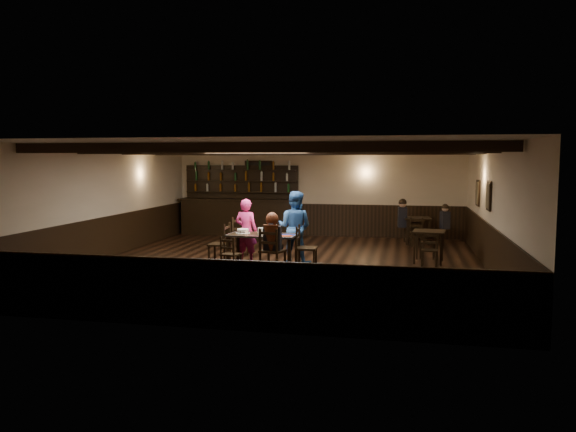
% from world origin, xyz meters
% --- Properties ---
extents(ground, '(10.00, 10.00, 0.00)m').
position_xyz_m(ground, '(0.00, 0.00, 0.00)').
color(ground, black).
rests_on(ground, ground).
extents(room_shell, '(9.02, 10.02, 2.71)m').
position_xyz_m(room_shell, '(0.01, 0.04, 1.75)').
color(room_shell, beige).
rests_on(room_shell, ground).
extents(dining_table, '(1.54, 0.84, 0.75)m').
position_xyz_m(dining_table, '(-0.38, -0.49, 0.67)').
color(dining_table, black).
rests_on(dining_table, ground).
extents(chair_near_left, '(0.43, 0.42, 0.77)m').
position_xyz_m(chair_near_left, '(-0.93, -1.16, 0.45)').
color(chair_near_left, black).
rests_on(chair_near_left, ground).
extents(chair_near_right, '(0.55, 0.54, 0.98)m').
position_xyz_m(chair_near_right, '(-0.03, -1.18, 0.57)').
color(chair_near_right, black).
rests_on(chair_near_right, ground).
extents(chair_end_left, '(0.43, 0.45, 0.96)m').
position_xyz_m(chair_end_left, '(-1.32, -0.41, 0.56)').
color(chair_end_left, black).
rests_on(chair_end_left, ground).
extents(chair_end_right, '(0.46, 0.48, 0.98)m').
position_xyz_m(chair_end_right, '(0.54, -0.62, 0.57)').
color(chair_end_right, black).
rests_on(chair_end_right, ground).
extents(chair_far_pushed, '(0.62, 0.62, 0.97)m').
position_xyz_m(chair_far_pushed, '(-1.25, 0.84, 0.57)').
color(chair_far_pushed, black).
rests_on(chair_far_pushed, ground).
extents(woman_pink, '(0.60, 0.45, 1.49)m').
position_xyz_m(woman_pink, '(-0.89, -0.00, 0.75)').
color(woman_pink, '#EA3874').
rests_on(woman_pink, ground).
extents(man_blue, '(0.90, 0.76, 1.67)m').
position_xyz_m(man_blue, '(0.21, 0.19, 0.84)').
color(man_blue, navy).
rests_on(man_blue, ground).
extents(seated_person, '(0.36, 0.53, 0.87)m').
position_xyz_m(seated_person, '(-0.01, -1.12, 0.85)').
color(seated_person, black).
rests_on(seated_person, ground).
extents(cake, '(0.32, 0.32, 0.10)m').
position_xyz_m(cake, '(-0.85, -0.43, 0.80)').
color(cake, white).
rests_on(cake, dining_table).
extents(plate_stack_a, '(0.16, 0.16, 0.15)m').
position_xyz_m(plate_stack_a, '(-0.38, -0.56, 0.83)').
color(plate_stack_a, white).
rests_on(plate_stack_a, dining_table).
extents(plate_stack_b, '(0.19, 0.19, 0.22)m').
position_xyz_m(plate_stack_b, '(-0.14, -0.49, 0.86)').
color(plate_stack_b, white).
rests_on(plate_stack_b, dining_table).
extents(tea_light, '(0.05, 0.05, 0.06)m').
position_xyz_m(tea_light, '(-0.29, -0.41, 0.78)').
color(tea_light, '#A5A8AD').
rests_on(tea_light, dining_table).
extents(salt_shaker, '(0.03, 0.03, 0.08)m').
position_xyz_m(salt_shaker, '(-0.06, -0.60, 0.79)').
color(salt_shaker, silver).
rests_on(salt_shaker, dining_table).
extents(pepper_shaker, '(0.03, 0.03, 0.08)m').
position_xyz_m(pepper_shaker, '(-0.01, -0.55, 0.79)').
color(pepper_shaker, '#A5A8AD').
rests_on(pepper_shaker, dining_table).
extents(drink_glass, '(0.08, 0.08, 0.12)m').
position_xyz_m(drink_glass, '(-0.06, -0.35, 0.81)').
color(drink_glass, silver).
rests_on(drink_glass, dining_table).
extents(menu_red, '(0.35, 0.29, 0.00)m').
position_xyz_m(menu_red, '(0.16, -0.64, 0.75)').
color(menu_red, maroon).
rests_on(menu_red, dining_table).
extents(menu_blue, '(0.33, 0.25, 0.00)m').
position_xyz_m(menu_blue, '(0.19, -0.45, 0.75)').
color(menu_blue, '#111855').
rests_on(menu_blue, dining_table).
extents(bar_counter, '(3.89, 0.70, 2.20)m').
position_xyz_m(bar_counter, '(-2.45, 4.72, 0.73)').
color(bar_counter, black).
rests_on(bar_counter, ground).
extents(back_table_a, '(0.79, 0.79, 0.75)m').
position_xyz_m(back_table_a, '(3.24, 0.93, 0.64)').
color(back_table_a, black).
rests_on(back_table_a, ground).
extents(back_table_b, '(0.81, 0.81, 0.75)m').
position_xyz_m(back_table_b, '(3.03, 3.91, 0.64)').
color(back_table_b, black).
rests_on(back_table_b, ground).
extents(bg_patron_left, '(0.27, 0.41, 0.81)m').
position_xyz_m(bg_patron_left, '(2.62, 3.86, 0.87)').
color(bg_patron_left, black).
rests_on(bg_patron_left, ground).
extents(bg_patron_right, '(0.28, 0.37, 0.70)m').
position_xyz_m(bg_patron_right, '(3.78, 3.70, 0.81)').
color(bg_patron_right, black).
rests_on(bg_patron_right, ground).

